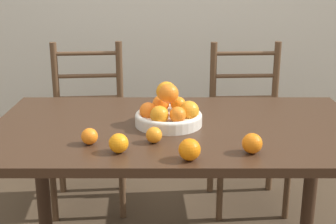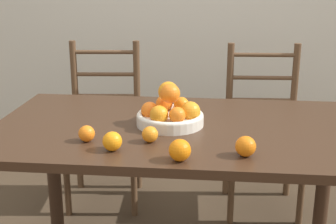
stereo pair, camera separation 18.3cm
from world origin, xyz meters
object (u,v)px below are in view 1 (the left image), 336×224
(orange_loose_3, at_px, (89,136))
(chair_left, at_px, (88,127))
(chair_right, at_px, (247,127))
(orange_loose_1, at_px, (251,143))
(fruit_bowl, at_px, (168,112))
(orange_loose_4, at_px, (118,143))
(orange_loose_0, at_px, (153,135))
(orange_loose_2, at_px, (189,150))

(orange_loose_3, distance_m, chair_left, 1.04)
(orange_loose_3, xyz_separation_m, chair_right, (0.75, 0.98, -0.30))
(orange_loose_1, distance_m, chair_right, 1.12)
(fruit_bowl, distance_m, chair_left, 0.95)
(orange_loose_1, distance_m, orange_loose_4, 0.47)
(orange_loose_0, height_order, orange_loose_2, orange_loose_2)
(orange_loose_1, height_order, orange_loose_3, orange_loose_1)
(chair_right, bearing_deg, orange_loose_2, -112.43)
(orange_loose_2, distance_m, chair_right, 1.24)
(fruit_bowl, distance_m, orange_loose_3, 0.37)
(fruit_bowl, xyz_separation_m, orange_loose_1, (0.29, -0.31, -0.02))
(orange_loose_2, relative_size, orange_loose_4, 1.09)
(orange_loose_1, height_order, orange_loose_4, orange_loose_1)
(orange_loose_3, bearing_deg, orange_loose_0, 4.06)
(orange_loose_4, bearing_deg, chair_right, 58.97)
(orange_loose_0, relative_size, orange_loose_2, 0.80)
(orange_loose_2, xyz_separation_m, chair_left, (-0.54, 1.13, -0.31))
(orange_loose_4, height_order, chair_right, chair_right)
(orange_loose_3, bearing_deg, chair_right, 52.46)
(orange_loose_2, bearing_deg, chair_right, 70.77)
(orange_loose_3, relative_size, chair_left, 0.06)
(fruit_bowl, xyz_separation_m, orange_loose_4, (-0.18, -0.31, -0.02))
(orange_loose_2, bearing_deg, fruit_bowl, 100.53)
(orange_loose_0, bearing_deg, orange_loose_4, -141.11)
(orange_loose_1, bearing_deg, orange_loose_3, 171.67)
(orange_loose_0, relative_size, chair_left, 0.06)
(orange_loose_0, height_order, orange_loose_4, orange_loose_4)
(orange_loose_0, bearing_deg, orange_loose_3, -175.94)
(orange_loose_2, relative_size, chair_left, 0.08)
(chair_left, distance_m, chair_right, 0.93)
(orange_loose_0, relative_size, orange_loose_1, 0.84)
(chair_right, bearing_deg, fruit_bowl, -124.69)
(fruit_bowl, xyz_separation_m, chair_left, (-0.47, 0.76, -0.33))
(orange_loose_1, bearing_deg, orange_loose_0, 163.58)
(fruit_bowl, bearing_deg, orange_loose_3, -142.27)
(fruit_bowl, bearing_deg, orange_loose_1, -46.85)
(orange_loose_0, distance_m, orange_loose_2, 0.21)
(orange_loose_4, bearing_deg, orange_loose_3, 144.97)
(orange_loose_2, height_order, orange_loose_3, orange_loose_2)
(fruit_bowl, relative_size, orange_loose_0, 4.56)
(orange_loose_3, relative_size, orange_loose_4, 0.88)
(orange_loose_2, bearing_deg, orange_loose_0, 126.97)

